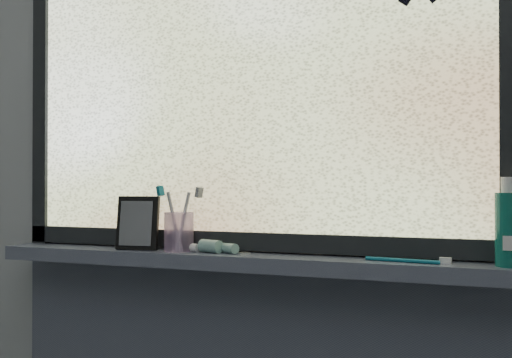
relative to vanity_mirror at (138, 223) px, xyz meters
name	(u,v)px	position (x,y,z in m)	size (l,w,h in m)	color
wall_back	(272,169)	(0.38, 0.09, 0.15)	(3.00, 0.01, 2.50)	#9EA3A8
windowsill	(263,262)	(0.38, 0.01, -0.10)	(1.62, 0.14, 0.04)	#4A4F63
window_pane	(269,68)	(0.38, 0.07, 0.43)	(1.50, 0.01, 1.00)	silver
frame_bottom	(269,242)	(0.38, 0.06, -0.05)	(1.60, 0.03, 0.05)	black
frame_left	(42,85)	(-0.40, 0.06, 0.43)	(0.05, 0.03, 1.10)	black
frame_mullion	(507,49)	(0.98, 0.06, 0.43)	(0.04, 0.03, 1.00)	black
vanity_mirror	(138,223)	(0.00, 0.00, 0.00)	(0.12, 0.06, 0.15)	black
toothpaste_tube	(218,247)	(0.25, 0.01, -0.06)	(0.20, 0.04, 0.04)	silver
toothbrush_cup	(179,232)	(0.13, 0.01, -0.02)	(0.08, 0.08, 0.11)	#CAA7DD
toothbrush_lying	(402,259)	(0.74, -0.01, -0.07)	(0.22, 0.02, 0.01)	#0D6079
mouthwash_bottle	(511,222)	(0.98, 0.01, 0.03)	(0.07, 0.07, 0.17)	teal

